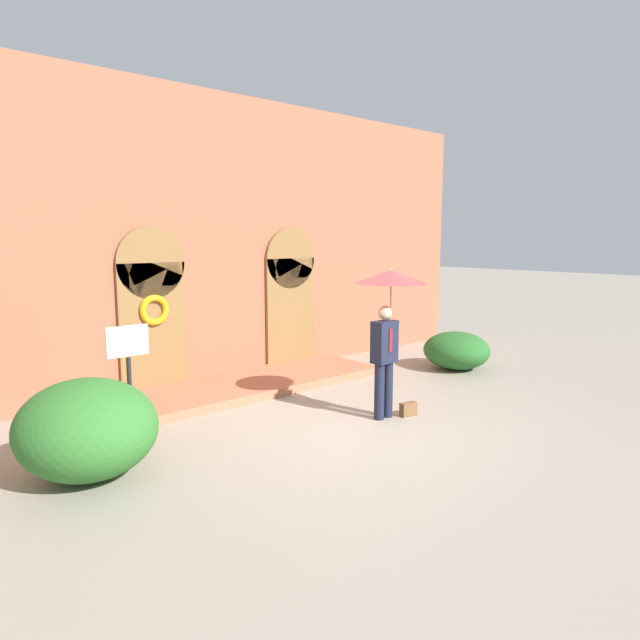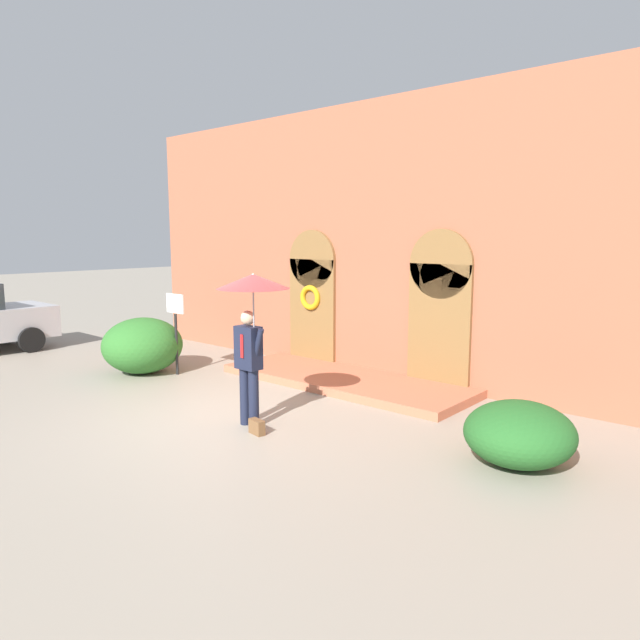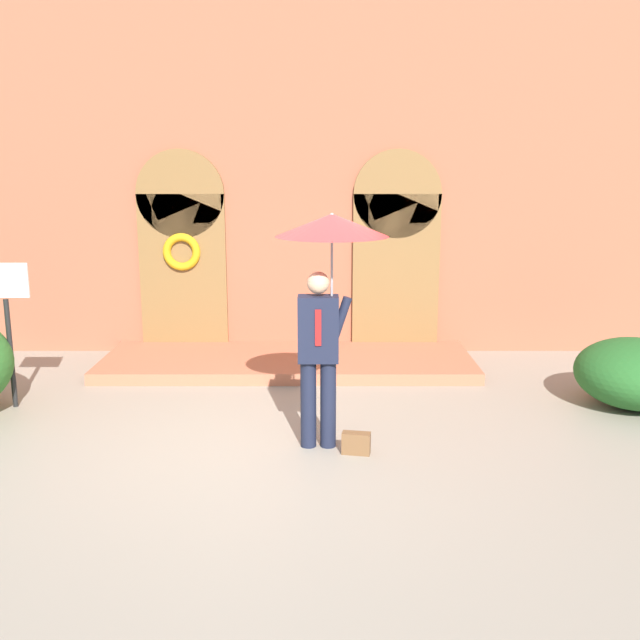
{
  "view_description": "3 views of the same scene",
  "coord_description": "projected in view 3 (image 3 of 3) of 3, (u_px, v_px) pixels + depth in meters",
  "views": [
    {
      "loc": [
        -6.15,
        -5.72,
        2.85
      ],
      "look_at": [
        0.33,
        1.52,
        1.44
      ],
      "focal_mm": 32.0,
      "sensor_mm": 36.0,
      "label": 1
    },
    {
      "loc": [
        6.83,
        -5.61,
        2.92
      ],
      "look_at": [
        0.58,
        1.65,
        1.5
      ],
      "focal_mm": 32.0,
      "sensor_mm": 36.0,
      "label": 2
    },
    {
      "loc": [
        0.46,
        -6.71,
        2.81
      ],
      "look_at": [
        0.47,
        1.77,
        0.97
      ],
      "focal_mm": 40.0,
      "sensor_mm": 36.0,
      "label": 3
    }
  ],
  "objects": [
    {
      "name": "handbag",
      "position": [
        355.0,
        443.0,
        7.07
      ],
      "size": [
        0.3,
        0.17,
        0.22
      ],
      "primitive_type": "cube",
      "rotation": [
        0.0,
        0.0,
        -0.18
      ],
      "color": "brown",
      "rests_on": "ground"
    },
    {
      "name": "building_facade",
      "position": [
        288.0,
        174.0,
        10.64
      ],
      "size": [
        14.0,
        2.3,
        5.6
      ],
      "color": "#9E563D",
      "rests_on": "ground"
    },
    {
      "name": "shrub_right",
      "position": [
        635.0,
        373.0,
        8.42
      ],
      "size": [
        1.39,
        1.44,
        0.81
      ],
      "primitive_type": "ellipsoid",
      "color": "#235B23",
      "rests_on": "ground"
    },
    {
      "name": "ground_plane",
      "position": [
        274.0,
        451.0,
        7.15
      ],
      "size": [
        80.0,
        80.0,
        0.0
      ],
      "primitive_type": "plane",
      "color": "gray"
    },
    {
      "name": "sign_post",
      "position": [
        6.0,
        311.0,
        8.23
      ],
      "size": [
        0.56,
        0.06,
        1.72
      ],
      "color": "black",
      "rests_on": "ground"
    },
    {
      "name": "person_with_umbrella",
      "position": [
        327.0,
        260.0,
        6.88
      ],
      "size": [
        1.1,
        1.1,
        2.36
      ],
      "color": "#191E33",
      "rests_on": "ground"
    }
  ]
}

